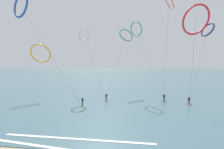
% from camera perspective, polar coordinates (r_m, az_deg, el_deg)
% --- Properties ---
extents(sea_water, '(400.00, 200.00, 0.08)m').
position_cam_1_polar(sea_water, '(118.84, 5.72, -0.24)').
color(sea_water, '#476B75').
rests_on(sea_water, ground).
extents(surfer_lime, '(1.40, 0.66, 1.70)m').
position_cam_1_polar(surfer_lime, '(40.65, -8.99, -8.27)').
color(surfer_lime, '#8CC62D').
rests_on(surfer_lime, ground).
extents(surfer_violet, '(1.40, 0.62, 1.70)m').
position_cam_1_polar(surfer_violet, '(45.90, 15.62, -6.91)').
color(surfer_violet, purple).
rests_on(surfer_violet, ground).
extents(surfer_magenta, '(1.40, 0.64, 1.70)m').
position_cam_1_polar(surfer_magenta, '(44.37, 22.45, -7.48)').
color(surfer_magenta, '#CC288E').
rests_on(surfer_magenta, ground).
extents(surfer_charcoal, '(1.40, 0.71, 1.70)m').
position_cam_1_polar(surfer_charcoal, '(45.04, -1.76, -6.96)').
color(surfer_charcoal, black).
rests_on(surfer_charcoal, ground).
extents(kite_emerald, '(6.32, 18.55, 19.67)m').
position_cam_1_polar(kite_emerald, '(60.15, 4.32, 11.90)').
color(kite_emerald, '#199351').
rests_on(kite_emerald, ground).
extents(kite_amber, '(16.61, 11.48, 14.11)m').
position_cam_1_polar(kite_amber, '(52.99, -20.93, 6.12)').
color(kite_amber, orange).
rests_on(kite_amber, ground).
extents(kite_crimson, '(5.58, 11.52, 18.65)m').
position_cam_1_polar(kite_crimson, '(34.52, 24.29, 14.95)').
color(kite_crimson, red).
rests_on(kite_crimson, ground).
extents(kite_teal, '(8.80, 10.77, 20.42)m').
position_cam_1_polar(kite_teal, '(54.16, 7.40, 13.56)').
color(kite_teal, teal).
rests_on(kite_teal, ground).
extents(kite_coral, '(2.20, 6.30, 23.52)m').
position_cam_1_polar(kite_coral, '(42.43, 16.95, 20.73)').
color(kite_coral, '#EA7260').
rests_on(kite_coral, ground).
extents(kite_ivory, '(9.03, 8.63, 18.37)m').
position_cam_1_polar(kite_ivory, '(53.02, -8.51, 11.97)').
color(kite_ivory, silver).
rests_on(kite_ivory, ground).
extents(kite_navy, '(9.86, 15.99, 20.10)m').
position_cam_1_polar(kite_navy, '(59.20, 27.15, 12.06)').
color(kite_navy, navy).
rests_on(kite_navy, ground).
extents(kite_cobalt, '(13.14, 5.84, 22.64)m').
position_cam_1_polar(kite_cobalt, '(41.79, -26.10, 18.42)').
color(kite_cobalt, '#2647B7').
rests_on(kite_cobalt, ground).
extents(wave_crest_mid, '(19.03, 0.74, 0.12)m').
position_cam_1_polar(wave_crest_mid, '(24.52, -10.65, -18.88)').
color(wave_crest_mid, white).
rests_on(wave_crest_mid, ground).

